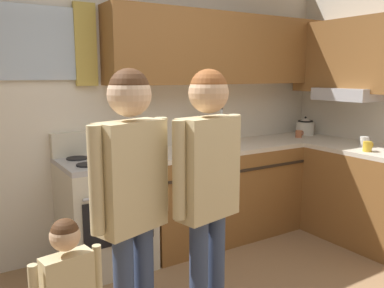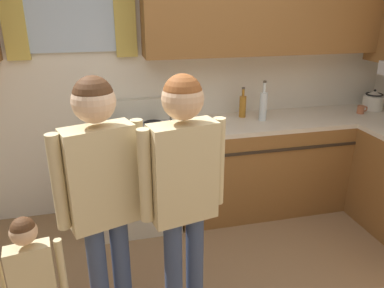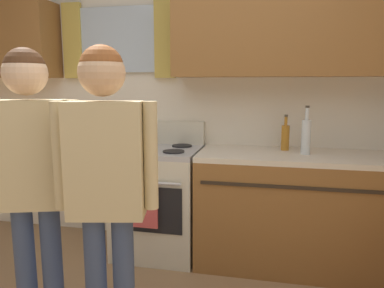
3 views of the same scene
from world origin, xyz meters
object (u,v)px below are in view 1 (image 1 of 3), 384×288
object	(u,v)px
bottle_tall_clear	(221,131)
cup_terracotta	(299,134)
mug_mustard_yellow	(368,146)
adult_in_plaid	(208,178)
mug_ceramic_white	(365,142)
bottle_oil_amber	(200,134)
adult_holding_child	(132,188)
stovetop_kettle	(305,126)
stove_oven	(105,211)

from	to	relation	value
bottle_tall_clear	cup_terracotta	xyz separation A→B (m)	(1.03, -0.02, -0.10)
bottle_tall_clear	mug_mustard_yellow	world-z (taller)	bottle_tall_clear
cup_terracotta	mug_mustard_yellow	bearing A→B (deg)	-95.85
adult_in_plaid	mug_ceramic_white	bearing A→B (deg)	13.83
bottle_tall_clear	adult_in_plaid	world-z (taller)	adult_in_plaid
cup_terracotta	adult_in_plaid	distance (m)	2.41
bottle_oil_amber	bottle_tall_clear	size ratio (longest dim) A/B	0.78
cup_terracotta	adult_holding_child	distance (m)	2.76
mug_ceramic_white	stovetop_kettle	distance (m)	0.84
stove_oven	bottle_tall_clear	distance (m)	1.30
adult_holding_child	mug_ceramic_white	bearing A→B (deg)	10.57
stove_oven	bottle_oil_amber	bearing A→B (deg)	7.55
bottle_tall_clear	stovetop_kettle	xyz separation A→B (m)	(1.24, 0.08, -0.05)
bottle_tall_clear	stovetop_kettle	world-z (taller)	bottle_tall_clear
bottle_tall_clear	adult_in_plaid	distance (m)	1.64
mug_ceramic_white	bottle_oil_amber	bearing A→B (deg)	145.28
stove_oven	adult_holding_child	size ratio (longest dim) A/B	0.69
bottle_oil_amber	stove_oven	bearing A→B (deg)	-172.45
stovetop_kettle	adult_in_plaid	bearing A→B (deg)	-148.99
mug_mustard_yellow	adult_holding_child	world-z (taller)	adult_holding_child
stove_oven	cup_terracotta	xyz separation A→B (m)	(2.20, -0.02, 0.47)
mug_mustard_yellow	adult_holding_child	size ratio (longest dim) A/B	0.07
stove_oven	adult_in_plaid	world-z (taller)	adult_in_plaid
bottle_tall_clear	adult_holding_child	world-z (taller)	adult_holding_child
cup_terracotta	mug_ceramic_white	bearing A→B (deg)	-81.96
stove_oven	bottle_tall_clear	world-z (taller)	bottle_tall_clear
mug_mustard_yellow	cup_terracotta	bearing A→B (deg)	84.15
cup_terracotta	adult_holding_child	bearing A→B (deg)	-154.08
stove_oven	cup_terracotta	size ratio (longest dim) A/B	10.11
mug_ceramic_white	bottle_tall_clear	bearing A→B (deg)	146.61
cup_terracotta	bottle_oil_amber	bearing A→B (deg)	172.24
mug_mustard_yellow	adult_holding_child	xyz separation A→B (m)	(-2.39, -0.32, 0.06)
bottle_tall_clear	stovetop_kettle	bearing A→B (deg)	3.82
bottle_oil_amber	mug_ceramic_white	xyz separation A→B (m)	(1.28, -0.88, -0.06)
stove_oven	adult_in_plaid	bearing A→B (deg)	-83.59
mug_mustard_yellow	adult_holding_child	bearing A→B (deg)	-172.49
cup_terracotta	adult_in_plaid	size ratio (longest dim) A/B	0.07
bottle_tall_clear	mug_mustard_yellow	bearing A→B (deg)	-44.25
bottle_oil_amber	cup_terracotta	bearing A→B (deg)	-7.76
mug_ceramic_white	adult_in_plaid	size ratio (longest dim) A/B	0.08
adult_holding_child	stovetop_kettle	bearing A→B (deg)	25.96
bottle_tall_clear	adult_in_plaid	xyz separation A→B (m)	(-1.02, -1.28, -0.03)
stove_oven	cup_terracotta	bearing A→B (deg)	-0.64
mug_mustard_yellow	stovetop_kettle	distance (m)	1.04
mug_ceramic_white	mug_mustard_yellow	distance (m)	0.26
bottle_tall_clear	mug_mustard_yellow	xyz separation A→B (m)	(0.94, -0.91, -0.10)
bottle_oil_amber	adult_in_plaid	bearing A→B (deg)	-121.82
mug_ceramic_white	adult_holding_child	size ratio (longest dim) A/B	0.08
mug_ceramic_white	stovetop_kettle	bearing A→B (deg)	82.73
stovetop_kettle	adult_holding_child	world-z (taller)	adult_holding_child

